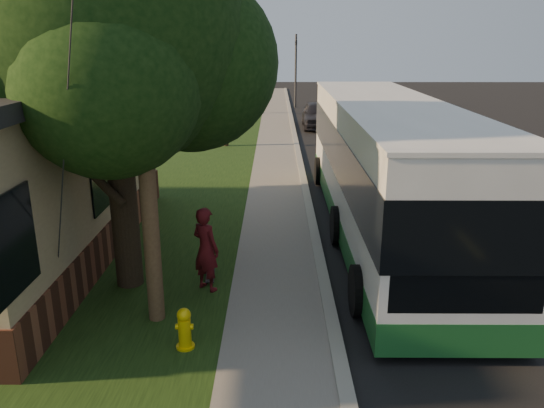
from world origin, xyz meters
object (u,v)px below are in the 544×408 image
Objects in this scene: bare_tree_near at (225,103)px; traffic_signal at (296,66)px; fire_hydrant at (185,329)px; utility_pole at (139,71)px; distant_car at (318,115)px; bare_tree_far at (248,86)px; skateboard_main at (210,275)px; transit_bus at (386,163)px; skateboarder at (206,249)px; leafy_tree at (113,37)px.

traffic_signal is (4.00, 16.00, 1.01)m from bare_tree_near.
fire_hydrant is 4.37m from utility_pole.
traffic_signal is 1.21× the size of distant_car.
bare_tree_far is 5.20× the size of skateboard_main.
utility_pole is 4.91m from skateboard_main.
bare_tree_near is (-0.19, 17.01, -2.48)m from utility_pole.
transit_bus is 5.83m from skateboard_main.
traffic_signal reaches higher than fire_hydrant.
bare_tree_far is 27.79m from skateboarder.
utility_pole is at bearing -101.23° from distant_car.
skateboard_main is (0.50, -27.23, -1.88)m from bare_tree_far.
leafy_tree is at bearing 117.60° from utility_pole.
traffic_signal is 10.23m from distant_car.
bare_tree_near is 0.78× the size of traffic_signal.
skateboarder is at bearing -138.83° from transit_bus.
distant_car is at bearing 50.68° from bare_tree_near.
utility_pole reaches higher than fire_hydrant.
fire_hydrant is 0.09× the size of leafy_tree.
skateboard_main is at bearing -100.11° from distant_car.
skateboarder is 2.33× the size of skateboard_main.
bare_tree_near is 0.95× the size of distant_car.
leafy_tree is 22.62m from distant_car.
traffic_signal is (3.50, 4.00, 1.16)m from bare_tree_far.
traffic_signal is (3.10, 34.00, 2.73)m from fire_hydrant.
transit_bus is 5.96m from skateboarder.
leafy_tree reaches higher than distant_car.
fire_hydrant is 0.08× the size of utility_pole.
bare_tree_far is at bearing 87.55° from leafy_tree.
bare_tree_near is 1.07× the size of bare_tree_far.
transit_bus is (5.24, 5.12, -2.72)m from utility_pole.
bare_tree_far is 27.30m from skateboard_main.
leafy_tree is (-1.57, 2.65, 4.73)m from fire_hydrant.
transit_bus is (4.93, -23.89, -0.10)m from bare_tree_far.
distant_car is (4.50, -5.89, -1.23)m from bare_tree_far.
traffic_signal is at bearing 92.94° from transit_bus.
fire_hydrant is 7.75m from transit_bus.
fire_hydrant is at bearing -99.14° from distant_car.
distant_car is (5.67, 21.46, -4.39)m from leafy_tree.
fire_hydrant is at bearing -59.33° from leafy_tree.
utility_pole is 1.16× the size of leafy_tree.
distant_car is (5.00, 6.11, -1.38)m from bare_tree_near.
traffic_signal is at bearing 83.42° from utility_pole.
bare_tree_near reaches higher than transit_bus.
distant_car is at bearing -52.64° from bare_tree_far.
fire_hydrant is 0.17× the size of bare_tree_near.
traffic_signal is 7.10× the size of skateboard_main.
skateboarder is (1.00, -15.76, -1.18)m from bare_tree_near.
bare_tree_near is at bearing -104.04° from traffic_signal.
bare_tree_near is at bearing 87.50° from leafy_tree.
leafy_tree reaches higher than bare_tree_far.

